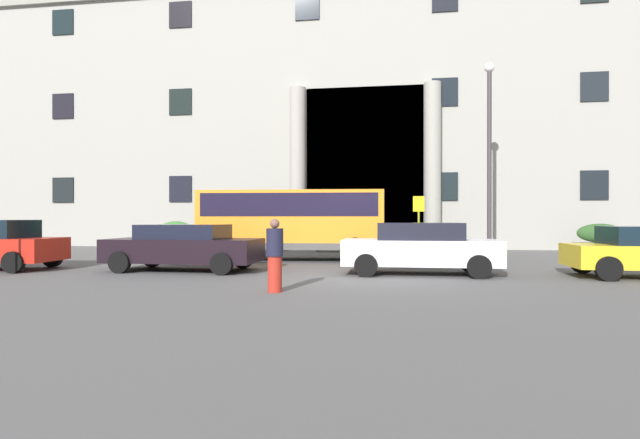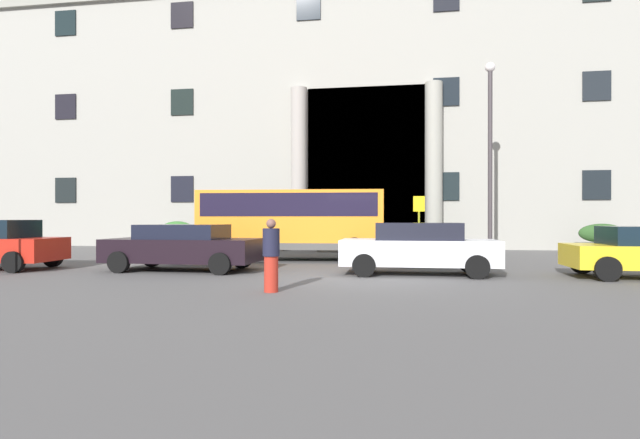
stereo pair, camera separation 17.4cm
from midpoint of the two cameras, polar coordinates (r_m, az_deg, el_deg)
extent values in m
cube|color=#535253|center=(13.08, 3.35, -6.98)|extent=(80.00, 64.00, 0.12)
cube|color=#99978F|center=(30.96, 6.41, 10.60)|extent=(43.83, 9.00, 14.36)
cube|color=black|center=(26.17, 4.85, 5.87)|extent=(6.02, 0.12, 8.35)
cylinder|color=#9D9690|center=(26.32, -2.71, 5.83)|extent=(0.85, 0.85, 8.35)
cylinder|color=#98978D|center=(25.86, 12.45, 5.93)|extent=(0.85, 0.85, 8.35)
cube|color=black|center=(31.99, -27.22, 2.99)|extent=(1.27, 0.08, 1.41)
cube|color=black|center=(28.46, -15.69, 3.35)|extent=(1.27, 0.08, 1.41)
cube|color=black|center=(26.04, 13.76, 3.65)|extent=(1.27, 0.08, 1.41)
cube|color=black|center=(27.56, 28.47, 3.45)|extent=(1.27, 0.08, 1.41)
cube|color=black|center=(32.58, -27.23, 11.34)|extent=(1.27, 0.08, 1.41)
cube|color=black|center=(29.11, -15.70, 12.71)|extent=(1.27, 0.08, 1.41)
cube|color=black|center=(26.75, 13.77, 13.84)|extent=(1.27, 0.08, 1.41)
cube|color=black|center=(28.23, 28.48, 13.10)|extent=(1.27, 0.08, 1.41)
cube|color=black|center=(33.82, -27.24, 19.24)|extent=(1.27, 0.08, 1.41)
cube|color=black|center=(30.50, -15.70, 21.43)|extent=(1.27, 0.08, 1.41)
cube|color=black|center=(28.55, -1.64, 22.97)|extent=(1.27, 0.08, 1.41)
cube|color=orange|center=(18.84, -3.41, -0.01)|extent=(6.86, 2.92, 2.12)
cube|color=black|center=(18.85, -3.41, 1.61)|extent=(6.46, 2.92, 0.82)
cube|color=black|center=(18.69, 6.60, 1.07)|extent=(0.22, 2.02, 1.03)
cube|color=#4E4D4A|center=(18.87, -3.41, -2.87)|extent=(6.86, 2.96, 0.24)
cylinder|color=black|center=(19.91, 3.76, -3.06)|extent=(0.92, 0.35, 0.90)
cylinder|color=black|center=(17.51, 3.70, -3.50)|extent=(0.92, 0.35, 0.90)
cylinder|color=black|center=(20.50, -9.47, -2.97)|extent=(0.92, 0.35, 0.90)
cylinder|color=black|center=(18.17, -11.28, -3.37)|extent=(0.92, 0.35, 0.90)
cylinder|color=#949C1E|center=(20.17, 10.87, -0.92)|extent=(0.08, 0.08, 2.38)
cube|color=yellow|center=(20.14, 10.87, 1.75)|extent=(0.44, 0.03, 0.60)
cube|color=slate|center=(23.82, 12.50, -3.02)|extent=(1.91, 0.71, 0.50)
ellipsoid|color=#235129|center=(23.80, 12.50, -1.42)|extent=(1.83, 0.64, 0.83)
cube|color=#65635B|center=(23.46, 2.03, -2.94)|extent=(2.12, 0.80, 0.60)
ellipsoid|color=#375B3A|center=(23.43, 2.03, -1.15)|extent=(2.04, 0.72, 0.87)
cube|color=#68675B|center=(25.68, -16.20, -2.71)|extent=(1.79, 0.94, 0.58)
ellipsoid|color=#366F2F|center=(25.66, -16.20, -1.13)|extent=(1.71, 0.84, 0.84)
cube|color=gray|center=(25.31, 28.96, -2.86)|extent=(2.02, 0.75, 0.49)
ellipsoid|color=#2A4E22|center=(25.28, 28.97, -1.36)|extent=(1.94, 0.67, 0.84)
cube|color=slate|center=(24.65, -6.42, -2.78)|extent=(1.82, 0.87, 0.61)
ellipsoid|color=#1B5E27|center=(24.62, -6.42, -0.91)|extent=(1.75, 0.78, 0.99)
cylinder|color=black|center=(18.34, -28.28, -3.79)|extent=(0.63, 0.25, 0.62)
cylinder|color=black|center=(16.83, -31.65, -4.15)|extent=(0.63, 0.25, 0.62)
cube|color=silver|center=(14.28, 10.90, -3.65)|extent=(4.29, 1.74, 0.70)
cube|color=black|center=(14.25, 10.90, -1.31)|extent=(2.32, 1.52, 0.47)
cylinder|color=black|center=(15.28, 16.21, -4.56)|extent=(0.62, 0.20, 0.62)
cylinder|color=black|center=(13.60, 17.21, -5.15)|extent=(0.62, 0.20, 0.62)
cylinder|color=black|center=(15.15, 5.23, -4.60)|extent=(0.62, 0.20, 0.62)
cylinder|color=black|center=(13.46, 4.85, -5.20)|extent=(0.62, 0.20, 0.62)
cylinder|color=black|center=(16.05, 27.28, -4.35)|extent=(0.62, 0.20, 0.62)
cylinder|color=black|center=(14.38, 29.56, -4.87)|extent=(0.62, 0.20, 0.62)
cube|color=black|center=(15.56, -15.43, -3.37)|extent=(4.49, 1.94, 0.68)
cube|color=black|center=(15.53, -15.43, -1.33)|extent=(2.43, 1.69, 0.42)
cylinder|color=black|center=(15.90, -9.01, -4.38)|extent=(0.62, 0.21, 0.62)
cylinder|color=black|center=(14.12, -11.43, -4.95)|extent=(0.62, 0.21, 0.62)
cylinder|color=black|center=(17.09, -18.74, -4.07)|extent=(0.62, 0.21, 0.62)
cylinder|color=black|center=(15.46, -22.04, -4.52)|extent=(0.62, 0.21, 0.62)
cylinder|color=black|center=(16.47, 14.51, -4.26)|extent=(0.61, 0.15, 0.60)
cylinder|color=black|center=(16.27, 9.48, -4.31)|extent=(0.61, 0.17, 0.60)
cube|color=#1B646C|center=(16.34, 12.01, -3.31)|extent=(0.94, 0.32, 0.32)
cube|color=black|center=(16.30, 11.39, -2.68)|extent=(0.53, 0.24, 0.12)
cylinder|color=#A5A5A8|center=(16.42, 14.12, -2.24)|extent=(0.08, 0.55, 0.03)
cylinder|color=black|center=(17.15, -12.20, -4.08)|extent=(0.61, 0.16, 0.60)
cylinder|color=black|center=(17.80, -16.09, -3.93)|extent=(0.61, 0.18, 0.60)
cube|color=black|center=(17.44, -14.18, -3.09)|extent=(0.88, 0.33, 0.32)
cube|color=black|center=(17.52, -14.70, -2.49)|extent=(0.54, 0.25, 0.12)
cylinder|color=#A5A5A8|center=(17.16, -12.52, -2.14)|extent=(0.09, 0.55, 0.03)
cylinder|color=#AB281C|center=(10.74, -5.61, -6.17)|extent=(0.30, 0.30, 0.76)
cylinder|color=#1B1C31|center=(10.69, -5.61, -2.58)|extent=(0.36, 0.36, 0.59)
sphere|color=brown|center=(10.68, -5.61, -0.46)|extent=(0.20, 0.20, 0.20)
cylinder|color=#3B3438|center=(21.77, 18.41, 5.95)|extent=(0.18, 0.18, 7.54)
sphere|color=white|center=(22.52, 18.42, 16.00)|extent=(0.40, 0.40, 0.40)
camera|label=1|loc=(0.09, -90.26, 0.00)|focal=28.26mm
camera|label=2|loc=(0.09, 89.74, 0.00)|focal=28.26mm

